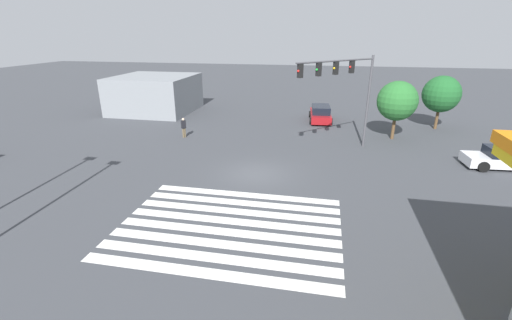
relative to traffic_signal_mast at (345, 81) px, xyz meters
name	(u,v)px	position (x,y,z in m)	size (l,w,h in m)	color
ground_plane	(256,174)	(-5.24, -5.24, -5.24)	(151.43, 151.43, 0.00)	#3D3F44
crosswalk_markings	(230,226)	(-5.24, -11.53, -5.23)	(10.10, 7.25, 0.01)	silver
traffic_signal_mast	(345,81)	(0.00, 0.00, 0.00)	(5.20, 5.20, 6.88)	#47474C
car_2	(500,158)	(10.22, -1.03, -4.58)	(4.27, 2.30, 1.40)	silver
car_4	(320,114)	(-1.58, 9.44, -4.49)	(2.42, 4.83, 1.58)	maroon
corner_building	(155,94)	(-19.78, 10.51, -3.28)	(8.18, 8.18, 3.91)	gray
pedestrian	(184,127)	(-12.78, 1.46, -4.30)	(0.40, 0.42, 1.67)	brown
tree_corner_a	(397,101)	(4.47, 4.46, -2.05)	(3.19, 3.19, 4.79)	brown
tree_corner_b	(441,94)	(8.94, 8.58, -2.04)	(3.24, 3.24, 4.82)	brown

